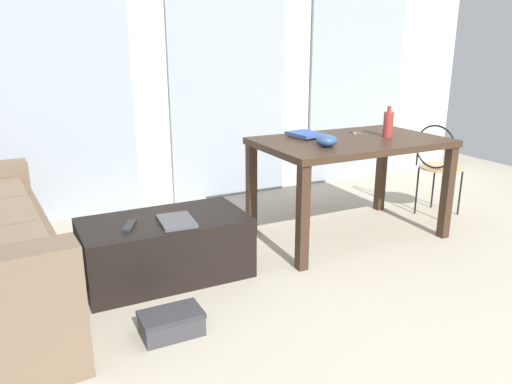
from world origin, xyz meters
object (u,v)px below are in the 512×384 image
book_stack (305,135)px  wire_chair (438,160)px  bottle_near (388,124)px  tv_remote_primary (130,226)px  shoebox (171,323)px  coffee_table (165,248)px  scissors (353,133)px  craft_table (350,152)px  magazine (177,221)px  bowl (327,141)px

book_stack → wire_chair: bearing=-8.7°
wire_chair → bottle_near: 0.77m
tv_remote_primary → shoebox: size_ratio=0.56×
wire_chair → book_stack: size_ratio=2.84×
bottle_near → book_stack: bottle_near is taller
tv_remote_primary → coffee_table: bearing=37.6°
bottle_near → scissors: bottle_near is taller
craft_table → wire_chair: bearing=1.7°
bottle_near → magazine: bearing=-175.9°
coffee_table → bowl: (1.18, -0.09, 0.63)m
coffee_table → tv_remote_primary: bearing=-167.2°
coffee_table → book_stack: bearing=13.3°
coffee_table → magazine: 0.24m
craft_table → wire_chair: (0.97, 0.03, -0.17)m
bowl → shoebox: (-1.36, -0.59, -0.76)m
book_stack → scissors: bearing=-1.2°
bottle_near → shoebox: (-2.00, -0.70, -0.82)m
bottle_near → bowl: size_ratio=1.60×
book_stack → shoebox: book_stack is taller
scissors → tv_remote_primary: size_ratio=0.62×
wire_chair → tv_remote_primary: wire_chair is taller
wire_chair → tv_remote_primary: 2.72m
shoebox → scissors: bearing=27.2°
coffee_table → wire_chair: (2.49, 0.10, 0.31)m
coffee_table → wire_chair: bearing=2.3°
bowl → wire_chair: bearing=8.3°
coffee_table → craft_table: (1.51, 0.07, 0.48)m
coffee_table → scissors: scissors is taller
coffee_table → craft_table: size_ratio=0.74×
wire_chair → tv_remote_primary: size_ratio=4.56×
bottle_near → scissors: 0.31m
scissors → craft_table: bearing=-130.8°
coffee_table → shoebox: 0.72m
bottle_near → scissors: bearing=115.9°
book_stack → scissors: 0.46m
magazine → coffee_table: bearing=120.2°
coffee_table → tv_remote_primary: size_ratio=5.83×
craft_table → scissors: size_ratio=12.72×
craft_table → magazine: size_ratio=4.94×
coffee_table → book_stack: size_ratio=3.64×
scissors → book_stack: bearing=178.8°
shoebox → craft_table: bearing=24.0°
book_stack → tv_remote_primary: bearing=-166.8°
bottle_near → coffee_table: bearing=-179.4°
wire_chair → magazine: (-2.44, -0.21, -0.10)m
bowl → tv_remote_primary: bearing=178.5°
craft_table → book_stack: bearing=141.6°
coffee_table → craft_table: 1.59m
shoebox → tv_remote_primary: bearing=94.5°
book_stack → tv_remote_primary: size_ratio=1.60×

